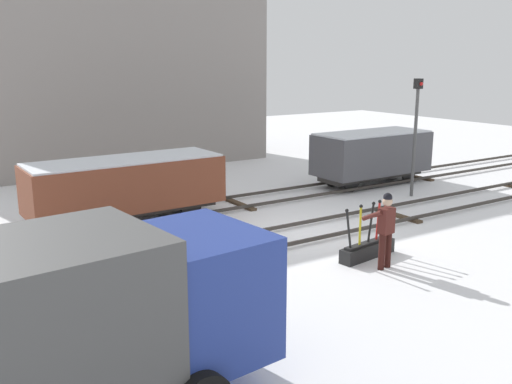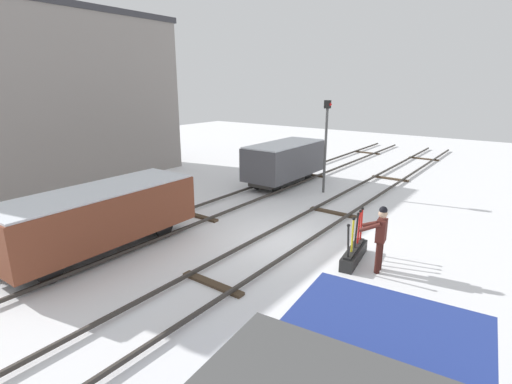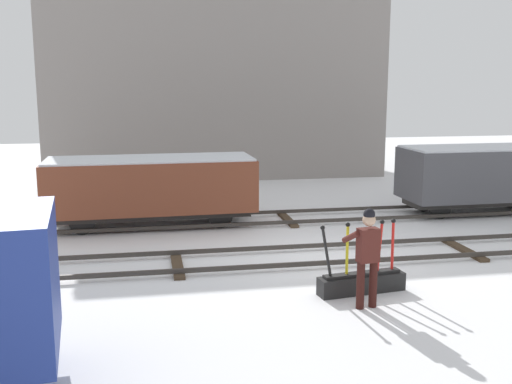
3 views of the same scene
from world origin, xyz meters
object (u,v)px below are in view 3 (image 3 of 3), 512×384
object	(u,v)px
switch_lever_frame	(362,280)
rail_worker	(367,251)
freight_car_far_end	(479,174)
freight_car_near_switch	(151,186)

from	to	relation	value
switch_lever_frame	rail_worker	distance (m)	1.14
rail_worker	freight_car_far_end	xyz separation A→B (m)	(6.44, 7.14, 0.17)
freight_car_far_end	rail_worker	bearing A→B (deg)	-132.70
rail_worker	freight_car_far_end	distance (m)	9.62
freight_car_far_end	switch_lever_frame	bearing A→B (deg)	-135.00
switch_lever_frame	rail_worker	bearing A→B (deg)	-113.07
switch_lever_frame	freight_car_near_switch	bearing A→B (deg)	114.01
freight_car_near_switch	freight_car_far_end	world-z (taller)	freight_car_far_end
rail_worker	freight_car_far_end	world-z (taller)	freight_car_far_end
freight_car_near_switch	switch_lever_frame	bearing A→B (deg)	-59.20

